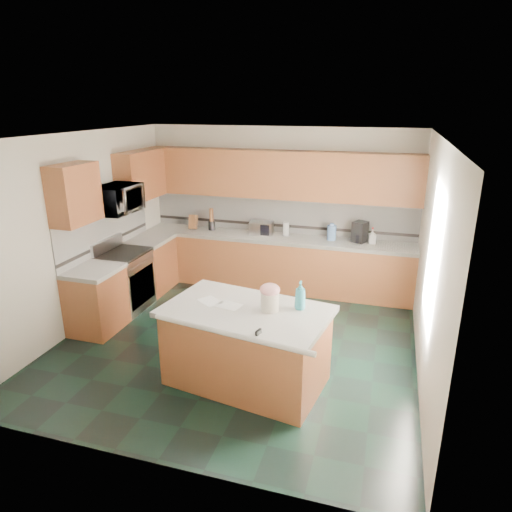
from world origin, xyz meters
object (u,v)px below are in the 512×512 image
(island_top, at_px, (246,311))
(toaster_oven, at_px, (261,228))
(treat_jar, at_px, (270,301))
(island_base, at_px, (246,348))
(soap_bottle_island, at_px, (300,295))
(knife_block, at_px, (193,222))
(coffee_maker, at_px, (360,232))

(island_top, bearing_deg, toaster_oven, 112.15)
(treat_jar, bearing_deg, island_base, 165.86)
(soap_bottle_island, relative_size, toaster_oven, 0.84)
(treat_jar, xyz_separation_m, knife_block, (-2.18, 2.86, 0.02))
(knife_block, distance_m, toaster_oven, 1.26)
(island_top, xyz_separation_m, toaster_oven, (-0.66, 2.90, 0.14))
(island_top, bearing_deg, treat_jar, 18.67)
(coffee_maker, bearing_deg, soap_bottle_island, -74.81)
(treat_jar, bearing_deg, toaster_oven, 84.29)
(island_base, xyz_separation_m, island_top, (0.00, 0.00, 0.46))
(knife_block, height_order, toaster_oven, knife_block)
(island_base, relative_size, island_top, 0.94)
(treat_jar, bearing_deg, island_top, 165.86)
(toaster_oven, bearing_deg, island_base, -83.34)
(soap_bottle_island, bearing_deg, island_top, -162.20)
(island_base, relative_size, knife_block, 6.80)
(island_base, xyz_separation_m, coffee_maker, (0.99, 2.93, 0.66))
(island_base, bearing_deg, island_top, 0.00)
(island_top, xyz_separation_m, soap_bottle_island, (0.56, 0.17, 0.19))
(treat_jar, height_order, knife_block, knife_block)
(island_top, distance_m, coffee_maker, 3.10)
(knife_block, relative_size, toaster_oven, 0.65)
(treat_jar, height_order, toaster_oven, toaster_oven)
(toaster_oven, height_order, coffee_maker, coffee_maker)
(soap_bottle_island, bearing_deg, toaster_oven, 114.80)
(treat_jar, xyz_separation_m, soap_bottle_island, (0.31, 0.13, 0.06))
(island_top, xyz_separation_m, coffee_maker, (0.99, 2.93, 0.20))
(island_base, distance_m, soap_bottle_island, 0.88)
(island_base, distance_m, treat_jar, 0.65)
(knife_block, bearing_deg, coffee_maker, -6.93)
(island_base, bearing_deg, soap_bottle_island, 26.51)
(island_top, relative_size, toaster_oven, 4.67)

